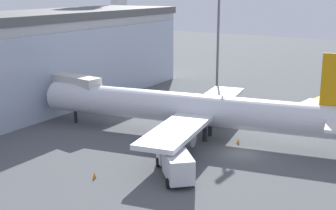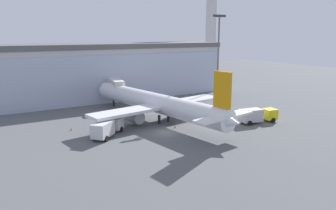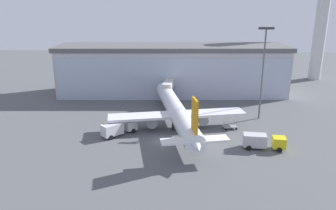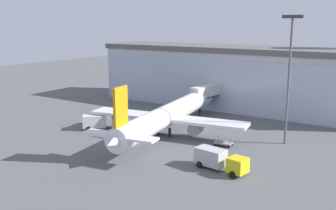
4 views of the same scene
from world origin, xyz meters
name	(u,v)px [view 2 (image 2 of 4)]	position (x,y,z in m)	size (l,w,h in m)	color
ground	(166,132)	(0.00, 0.00, 0.00)	(240.00, 240.00, 0.00)	#545659
terminal_building	(103,71)	(0.01, 34.51, 6.84)	(64.42, 18.41, 13.67)	#B7B7B7
jet_bridge	(113,84)	(-0.23, 26.00, 4.64)	(3.41, 12.75, 6.02)	beige
control_tower	(212,15)	(47.75, 55.61, 22.87)	(6.78, 6.78, 40.05)	silver
apron_light_mast	(218,53)	(20.35, 13.70, 11.82)	(3.20, 0.40, 20.09)	#59595E
airplane	(157,103)	(1.95, 7.49, 3.34)	(28.31, 39.34, 10.62)	silver
catering_truck	(107,127)	(-9.30, 2.35, 1.47)	(6.73, 6.70, 2.65)	silver
fuel_truck	(257,115)	(17.52, -2.56, 1.47)	(7.48, 3.09, 2.65)	yellow
baggage_cart	(208,112)	(13.07, 6.79, 0.50)	(2.99, 1.97, 1.50)	gray
safety_cone_nose	(175,126)	(2.68, 1.61, 0.28)	(0.36, 0.36, 0.55)	orange
safety_cone_wingtip	(71,129)	(-13.72, 8.32, 0.28)	(0.36, 0.36, 0.55)	orange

